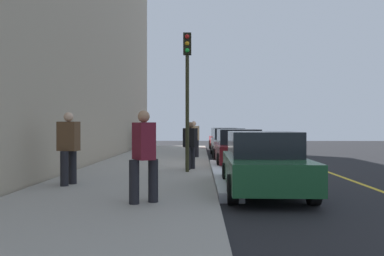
{
  "coord_description": "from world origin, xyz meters",
  "views": [
    {
      "loc": [
        16.56,
        -1.38,
        1.66
      ],
      "look_at": [
        -1.3,
        -1.74,
        1.56
      ],
      "focal_mm": 38.04,
      "sensor_mm": 36.0,
      "label": 1
    }
  ],
  "objects_px": {
    "pedestrian_grey_coat": "(143,135)",
    "traffic_light_pole": "(187,79)",
    "parked_car_white": "(229,142)",
    "rolling_suitcase": "(144,145)",
    "pedestrian_brown_coat": "(69,146)",
    "pedestrian_black_coat": "(190,144)",
    "pedestrian_burgundy_coat": "(144,154)",
    "parked_car_green": "(264,163)",
    "parked_car_maroon": "(238,148)",
    "pedestrian_tan_coat": "(194,138)",
    "parked_car_red": "(224,139)"
  },
  "relations": [
    {
      "from": "traffic_light_pole",
      "to": "parked_car_maroon",
      "type": "bearing_deg",
      "value": 148.9
    },
    {
      "from": "pedestrian_brown_coat",
      "to": "rolling_suitcase",
      "type": "xyz_separation_m",
      "value": [
        -14.9,
        -0.12,
        -0.68
      ]
    },
    {
      "from": "parked_car_white",
      "to": "traffic_light_pole",
      "type": "relative_size",
      "value": 1.01
    },
    {
      "from": "pedestrian_black_coat",
      "to": "traffic_light_pole",
      "type": "height_order",
      "value": "traffic_light_pole"
    },
    {
      "from": "parked_car_maroon",
      "to": "parked_car_green",
      "type": "height_order",
      "value": "same"
    },
    {
      "from": "pedestrian_brown_coat",
      "to": "traffic_light_pole",
      "type": "xyz_separation_m",
      "value": [
        -2.98,
        2.93,
        2.06
      ]
    },
    {
      "from": "pedestrian_burgundy_coat",
      "to": "traffic_light_pole",
      "type": "bearing_deg",
      "value": 172.8
    },
    {
      "from": "pedestrian_grey_coat",
      "to": "pedestrian_black_coat",
      "type": "height_order",
      "value": "pedestrian_grey_coat"
    },
    {
      "from": "pedestrian_brown_coat",
      "to": "pedestrian_black_coat",
      "type": "distance_m",
      "value": 4.84
    },
    {
      "from": "parked_car_maroon",
      "to": "rolling_suitcase",
      "type": "xyz_separation_m",
      "value": [
        -8.65,
        -5.02,
        -0.3
      ]
    },
    {
      "from": "parked_car_green",
      "to": "pedestrian_burgundy_coat",
      "type": "bearing_deg",
      "value": -52.7
    },
    {
      "from": "traffic_light_pole",
      "to": "pedestrian_tan_coat",
      "type": "bearing_deg",
      "value": 178.92
    },
    {
      "from": "parked_car_maroon",
      "to": "pedestrian_brown_coat",
      "type": "bearing_deg",
      "value": -38.12
    },
    {
      "from": "parked_car_green",
      "to": "pedestrian_black_coat",
      "type": "xyz_separation_m",
      "value": [
        -4.15,
        -1.89,
        0.27
      ]
    },
    {
      "from": "pedestrian_brown_coat",
      "to": "pedestrian_tan_coat",
      "type": "distance_m",
      "value": 9.64
    },
    {
      "from": "pedestrian_burgundy_coat",
      "to": "parked_car_maroon",
      "type": "bearing_deg",
      "value": 162.94
    },
    {
      "from": "pedestrian_tan_coat",
      "to": "rolling_suitcase",
      "type": "bearing_deg",
      "value": -151.18
    },
    {
      "from": "parked_car_green",
      "to": "pedestrian_brown_coat",
      "type": "relative_size",
      "value": 2.31
    },
    {
      "from": "pedestrian_grey_coat",
      "to": "pedestrian_tan_coat",
      "type": "relative_size",
      "value": 1.02
    },
    {
      "from": "pedestrian_brown_coat",
      "to": "rolling_suitcase",
      "type": "distance_m",
      "value": 14.92
    },
    {
      "from": "parked_car_maroon",
      "to": "pedestrian_brown_coat",
      "type": "height_order",
      "value": "pedestrian_brown_coat"
    },
    {
      "from": "parked_car_maroon",
      "to": "pedestrian_brown_coat",
      "type": "xyz_separation_m",
      "value": [
        6.25,
        -4.91,
        0.38
      ]
    },
    {
      "from": "parked_car_white",
      "to": "parked_car_maroon",
      "type": "bearing_deg",
      "value": -0.1
    },
    {
      "from": "pedestrian_brown_coat",
      "to": "pedestrian_black_coat",
      "type": "xyz_separation_m",
      "value": [
        -3.78,
        3.01,
        -0.12
      ]
    },
    {
      "from": "pedestrian_burgundy_coat",
      "to": "parked_car_green",
      "type": "bearing_deg",
      "value": 127.3
    },
    {
      "from": "traffic_light_pole",
      "to": "rolling_suitcase",
      "type": "relative_size",
      "value": 4.63
    },
    {
      "from": "pedestrian_black_coat",
      "to": "rolling_suitcase",
      "type": "bearing_deg",
      "value": -164.3
    },
    {
      "from": "pedestrian_brown_coat",
      "to": "traffic_light_pole",
      "type": "relative_size",
      "value": 0.41
    },
    {
      "from": "parked_car_white",
      "to": "pedestrian_black_coat",
      "type": "height_order",
      "value": "pedestrian_black_coat"
    },
    {
      "from": "pedestrian_brown_coat",
      "to": "pedestrian_burgundy_coat",
      "type": "bearing_deg",
      "value": 43.42
    },
    {
      "from": "parked_car_maroon",
      "to": "parked_car_green",
      "type": "relative_size",
      "value": 1.06
    },
    {
      "from": "pedestrian_grey_coat",
      "to": "traffic_light_pole",
      "type": "height_order",
      "value": "traffic_light_pole"
    },
    {
      "from": "parked_car_green",
      "to": "rolling_suitcase",
      "type": "xyz_separation_m",
      "value": [
        -15.27,
        -5.02,
        -0.29
      ]
    },
    {
      "from": "parked_car_red",
      "to": "rolling_suitcase",
      "type": "xyz_separation_m",
      "value": [
        2.75,
        -5.09,
        -0.29
      ]
    },
    {
      "from": "traffic_light_pole",
      "to": "pedestrian_brown_coat",
      "type": "bearing_deg",
      "value": -44.52
    },
    {
      "from": "parked_car_green",
      "to": "pedestrian_grey_coat",
      "type": "distance_m",
      "value": 15.62
    },
    {
      "from": "parked_car_maroon",
      "to": "parked_car_green",
      "type": "xyz_separation_m",
      "value": [
        6.62,
        -0.01,
        -0.0
      ]
    },
    {
      "from": "parked_car_red",
      "to": "pedestrian_grey_coat",
      "type": "distance_m",
      "value": 6.06
    },
    {
      "from": "parked_car_white",
      "to": "parked_car_maroon",
      "type": "relative_size",
      "value": 1.01
    },
    {
      "from": "parked_car_white",
      "to": "pedestrian_tan_coat",
      "type": "distance_m",
      "value": 3.52
    },
    {
      "from": "parked_car_white",
      "to": "pedestrian_black_coat",
      "type": "bearing_deg",
      "value": -12.89
    },
    {
      "from": "parked_car_white",
      "to": "rolling_suitcase",
      "type": "distance_m",
      "value": 5.76
    },
    {
      "from": "parked_car_maroon",
      "to": "pedestrian_burgundy_coat",
      "type": "height_order",
      "value": "pedestrian_burgundy_coat"
    },
    {
      "from": "parked_car_green",
      "to": "pedestrian_tan_coat",
      "type": "xyz_separation_m",
      "value": [
        -9.52,
        -1.85,
        0.31
      ]
    },
    {
      "from": "parked_car_white",
      "to": "pedestrian_tan_coat",
      "type": "height_order",
      "value": "pedestrian_tan_coat"
    },
    {
      "from": "parked_car_white",
      "to": "rolling_suitcase",
      "type": "bearing_deg",
      "value": -119.01
    },
    {
      "from": "parked_car_red",
      "to": "parked_car_green",
      "type": "relative_size",
      "value": 0.99
    },
    {
      "from": "traffic_light_pole",
      "to": "rolling_suitcase",
      "type": "distance_m",
      "value": 12.6
    },
    {
      "from": "parked_car_white",
      "to": "pedestrian_brown_coat",
      "type": "height_order",
      "value": "pedestrian_brown_coat"
    },
    {
      "from": "pedestrian_burgundy_coat",
      "to": "traffic_light_pole",
      "type": "xyz_separation_m",
      "value": [
        -5.37,
        0.68,
        2.09
      ]
    }
  ]
}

